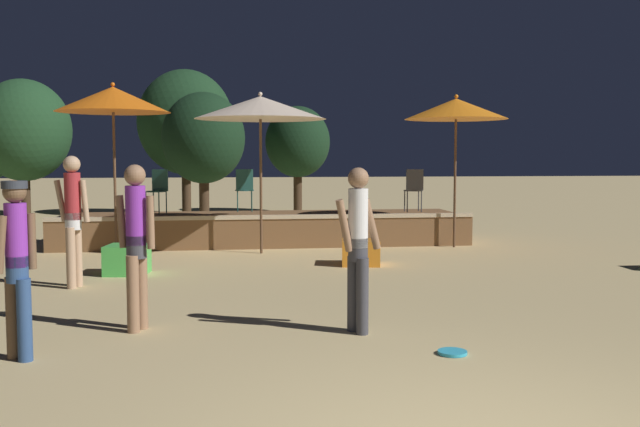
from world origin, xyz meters
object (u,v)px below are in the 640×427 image
object	(u,v)px
person_1	(358,243)
bistro_chair_0	(245,186)
person_3	(17,261)
background_tree_1	(24,130)
background_tree_0	(203,138)
background_tree_2	(185,122)
cube_seat_1	(361,252)
patio_umbrella_0	(260,108)
bistro_chair_2	(414,186)
person_0	(73,214)
patio_umbrella_1	(456,109)
bistro_chair_1	(158,187)
frisbee_disc	(452,352)
patio_umbrella_2	(113,100)
cube_seat_2	(127,260)
background_tree_3	(298,142)
person_2	(136,240)

from	to	relation	value
person_1	bistro_chair_0	xyz separation A→B (m)	(-0.94, 7.89, 0.28)
person_3	background_tree_1	world-z (taller)	background_tree_1
background_tree_0	background_tree_2	distance (m)	2.38
cube_seat_1	patio_umbrella_0	bearing A→B (deg)	133.75
patio_umbrella_0	bistro_chair_2	xyz separation A→B (m)	(3.26, 0.99, -1.54)
patio_umbrella_0	person_0	size ratio (longest dim) A/B	1.65
patio_umbrella_1	bistro_chair_1	distance (m)	6.29
patio_umbrella_0	person_1	size ratio (longest dim) A/B	1.76
patio_umbrella_0	person_1	world-z (taller)	patio_umbrella_0
background_tree_1	frisbee_disc	bearing A→B (deg)	-64.06
patio_umbrella_2	person_0	xyz separation A→B (m)	(-0.05, -3.64, -1.88)
bistro_chair_1	bistro_chair_0	bearing A→B (deg)	28.37
cube_seat_2	background_tree_3	bearing A→B (deg)	71.60
patio_umbrella_0	bistro_chair_0	distance (m)	2.22
bistro_chair_0	background_tree_1	bearing A→B (deg)	-49.57
person_3	bistro_chair_1	bearing A→B (deg)	-54.33
person_2	cube_seat_1	bearing A→B (deg)	166.74
cube_seat_1	background_tree_1	xyz separation A→B (m)	(-8.41, 11.31, 2.44)
patio_umbrella_1	bistro_chair_1	bearing A→B (deg)	169.81
patio_umbrella_1	cube_seat_1	size ratio (longest dim) A/B	4.24
bistro_chair_2	background_tree_3	bearing A→B (deg)	-75.96
person_0	person_1	xyz separation A→B (m)	(3.48, -3.09, -0.09)
background_tree_3	frisbee_disc	bearing A→B (deg)	-91.07
patio_umbrella_2	background_tree_3	bearing A→B (deg)	64.23
bistro_chair_0	bistro_chair_2	size ratio (longest dim) A/B	1.00
person_0	person_1	world-z (taller)	person_0
patio_umbrella_1	background_tree_0	xyz separation A→B (m)	(-5.20, 6.39, -0.44)
patio_umbrella_1	background_tree_2	size ratio (longest dim) A/B	0.68
bistro_chair_1	background_tree_2	xyz separation A→B (m)	(0.19, 7.55, 1.68)
patio_umbrella_1	person_3	size ratio (longest dim) A/B	1.89
patio_umbrella_2	person_2	size ratio (longest dim) A/B	1.84
bistro_chair_2	patio_umbrella_2	bearing A→B (deg)	9.28
bistro_chair_0	cube_seat_2	bearing A→B (deg)	63.61
background_tree_0	background_tree_2	size ratio (longest dim) A/B	0.81
cube_seat_1	person_3	world-z (taller)	person_3
cube_seat_1	person_2	xyz separation A→B (m)	(-3.23, -4.22, 0.75)
cube_seat_2	background_tree_1	bearing A→B (deg)	111.29
cube_seat_2	bistro_chair_2	size ratio (longest dim) A/B	0.78
frisbee_disc	bistro_chair_1	bearing A→B (deg)	111.56
patio_umbrella_1	cube_seat_1	bearing A→B (deg)	-138.47
cube_seat_1	bistro_chair_2	xyz separation A→B (m)	(1.65, 2.66, 1.01)
patio_umbrella_2	background_tree_2	distance (m)	8.65
cube_seat_1	background_tree_1	size ratio (longest dim) A/B	0.17
patio_umbrella_0	background_tree_0	bearing A→B (deg)	100.38
bistro_chair_2	cube_seat_1	bearing A→B (deg)	62.19
person_2	bistro_chair_0	distance (m)	7.61
person_0	person_1	size ratio (longest dim) A/B	1.07
cube_seat_1	background_tree_2	size ratio (longest dim) A/B	0.16
patio_umbrella_1	person_3	distance (m)	9.95
cube_seat_2	background_tree_0	size ratio (longest dim) A/B	0.19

